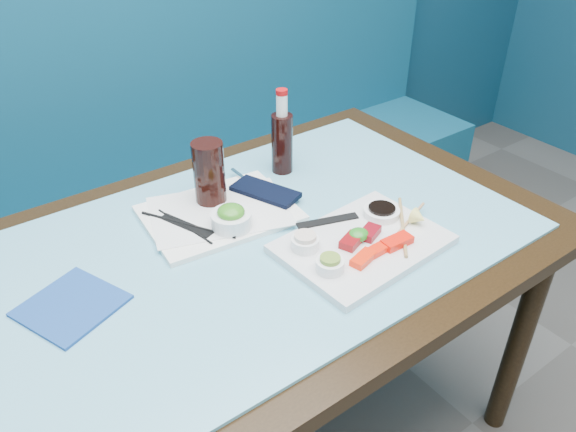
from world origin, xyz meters
TOP-DOWN VIEW (x-y plane):
  - booth_bench at (0.00, 2.29)m, footprint 3.00×0.56m
  - dining_table at (0.00, 1.45)m, footprint 1.40×0.90m
  - glass_top at (0.00, 1.45)m, footprint 1.22×0.76m
  - sashimi_plate at (0.17, 1.28)m, footprint 0.38×0.28m
  - salmon_left at (0.12, 1.23)m, footprint 0.07×0.05m
  - salmon_mid at (0.17, 1.23)m, footprint 0.06×0.03m
  - salmon_right at (0.22, 1.23)m, footprint 0.07×0.04m
  - tuna_left at (0.14, 1.29)m, footprint 0.07×0.05m
  - tuna_right at (0.19, 1.29)m, footprint 0.06×0.05m
  - seaweed_garnish at (0.16, 1.29)m, footprint 0.05×0.05m
  - ramekin_wasabi at (0.04, 1.25)m, footprint 0.07×0.07m
  - wasabi_fill at (0.04, 1.25)m, footprint 0.06×0.06m
  - ramekin_ginger at (0.05, 1.34)m, footprint 0.08×0.08m
  - ginger_fill at (0.05, 1.34)m, footprint 0.06×0.06m
  - soy_dish at (0.27, 1.33)m, footprint 0.10×0.10m
  - soy_fill at (0.27, 1.33)m, footprint 0.08×0.08m
  - lemon_wedge at (0.31, 1.25)m, footprint 0.04×0.04m
  - chopstick_sleeve at (0.15, 1.39)m, footprint 0.15×0.07m
  - wooden_chopstick_a at (0.28, 1.27)m, footprint 0.16×0.18m
  - wooden_chopstick_b at (0.29, 1.27)m, footprint 0.20×0.08m
  - serving_tray at (-0.02, 1.58)m, footprint 0.37×0.30m
  - paper_placemat at (-0.02, 1.58)m, footprint 0.38×0.32m
  - seaweed_bowl at (-0.03, 1.51)m, footprint 0.11×0.11m
  - seaweed_salad at (-0.03, 1.51)m, footprint 0.08×0.08m
  - cola_glass at (-0.01, 1.64)m, footprint 0.09×0.09m
  - navy_pouch at (0.11, 1.58)m, footprint 0.13×0.19m
  - fork at (0.11, 1.69)m, footprint 0.01×0.09m
  - black_chopstick_a at (-0.12, 1.57)m, footprint 0.04×0.19m
  - black_chopstick_b at (-0.11, 1.57)m, footprint 0.13×0.22m
  - tray_sleeve at (-0.12, 1.57)m, footprint 0.07×0.15m
  - cola_bottle_body at (0.23, 1.67)m, footprint 0.07×0.07m
  - cola_bottle_neck at (0.23, 1.67)m, footprint 0.04×0.04m
  - cola_bottle_cap at (0.23, 1.67)m, footprint 0.03×0.03m
  - blue_napkin at (-0.42, 1.47)m, footprint 0.22×0.22m

SIDE VIEW (x-z plane):
  - booth_bench at x=0.00m, z-range -0.21..0.96m
  - dining_table at x=0.00m, z-range 0.29..1.04m
  - glass_top at x=0.00m, z-range 0.75..0.76m
  - blue_napkin at x=-0.42m, z-range 0.76..0.76m
  - serving_tray at x=-0.02m, z-range 0.76..0.77m
  - sashimi_plate at x=0.17m, z-range 0.76..0.78m
  - paper_placemat at x=-0.02m, z-range 0.77..0.77m
  - tray_sleeve at x=-0.12m, z-range 0.77..0.78m
  - black_chopstick_a at x=-0.12m, z-range 0.77..0.78m
  - black_chopstick_b at x=-0.11m, z-range 0.77..0.78m
  - fork at x=0.11m, z-range 0.77..0.78m
  - navy_pouch at x=0.11m, z-range 0.77..0.78m
  - chopstick_sleeve at x=0.15m, z-range 0.78..0.78m
  - wooden_chopstick_b at x=0.29m, z-range 0.78..0.78m
  - wooden_chopstick_a at x=0.28m, z-range 0.78..0.78m
  - salmon_mid at x=0.17m, z-range 0.78..0.79m
  - salmon_left at x=0.12m, z-range 0.78..0.79m
  - soy_dish at x=0.27m, z-range 0.78..0.79m
  - salmon_right at x=0.22m, z-range 0.78..0.79m
  - tuna_right at x=0.19m, z-range 0.78..0.79m
  - tuna_left at x=0.14m, z-range 0.78..0.79m
  - ramekin_wasabi at x=0.04m, z-range 0.78..0.80m
  - ramekin_ginger at x=0.05m, z-range 0.78..0.80m
  - seaweed_garnish at x=0.16m, z-range 0.78..0.80m
  - seaweed_bowl at x=-0.03m, z-range 0.77..0.81m
  - lemon_wedge at x=0.31m, z-range 0.78..0.82m
  - soy_fill at x=0.27m, z-range 0.79..0.80m
  - wasabi_fill at x=0.04m, z-range 0.80..0.81m
  - ginger_fill at x=0.05m, z-range 0.80..0.81m
  - seaweed_salad at x=-0.03m, z-range 0.80..0.83m
  - cola_bottle_body at x=0.23m, z-range 0.76..0.92m
  - cola_glass at x=-0.01m, z-range 0.77..0.93m
  - cola_bottle_neck at x=0.23m, z-range 0.92..0.98m
  - cola_bottle_cap at x=0.23m, z-range 0.98..0.99m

